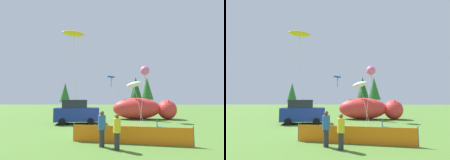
{
  "view_description": "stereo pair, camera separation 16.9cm",
  "coord_description": "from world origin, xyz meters",
  "views": [
    {
      "loc": [
        1.27,
        -13.99,
        2.39
      ],
      "look_at": [
        0.78,
        5.42,
        4.49
      ],
      "focal_mm": 28.0,
      "sensor_mm": 36.0,
      "label": 1
    },
    {
      "loc": [
        1.44,
        -13.98,
        2.39
      ],
      "look_at": [
        0.78,
        5.42,
        4.49
      ],
      "focal_mm": 28.0,
      "sensor_mm": 36.0,
      "label": 2
    }
  ],
  "objects": [
    {
      "name": "kite_pink_octopus",
      "position": [
        4.49,
        5.6,
        5.57
      ],
      "size": [
        1.46,
        2.68,
        6.1
      ],
      "color": "silver",
      "rests_on": "ground"
    },
    {
      "name": "kite_yellow_hero",
      "position": [
        -3.28,
        3.96,
        9.32
      ],
      "size": [
        2.36,
        2.25,
        9.88
      ],
      "color": "silver",
      "rests_on": "ground"
    },
    {
      "name": "spectator_in_grey_shirt",
      "position": [
        1.29,
        -5.46,
        0.91
      ],
      "size": [
        0.36,
        0.36,
        1.67
      ],
      "color": "#2D2D38",
      "rests_on": "ground"
    },
    {
      "name": "horizon_tree_east",
      "position": [
        -12.0,
        30.76,
        3.99
      ],
      "size": [
        2.72,
        2.72,
        6.5
      ],
      "color": "brown",
      "rests_on": "ground"
    },
    {
      "name": "folding_chair",
      "position": [
        4.17,
        -1.87,
        0.57
      ],
      "size": [
        0.67,
        0.67,
        0.97
      ],
      "rotation": [
        0.0,
        0.0,
        -0.27
      ],
      "color": "#1959A5",
      "rests_on": "ground"
    },
    {
      "name": "safety_fence",
      "position": [
        1.99,
        -4.32,
        0.46
      ],
      "size": [
        6.4,
        1.08,
        1.01
      ],
      "rotation": [
        0.0,
        0.0,
        -0.16
      ],
      "color": "orange",
      "rests_on": "ground"
    },
    {
      "name": "inflatable_cat",
      "position": [
        4.47,
        7.19,
        1.15
      ],
      "size": [
        7.58,
        2.51,
        2.5
      ],
      "rotation": [
        0.0,
        0.0,
        -0.0
      ],
      "color": "red",
      "rests_on": "ground"
    },
    {
      "name": "kite_blue_box",
      "position": [
        0.62,
        8.67,
        5.16
      ],
      "size": [
        3.09,
        1.44,
        5.41
      ],
      "color": "silver",
      "rests_on": "ground"
    },
    {
      "name": "ground_plane",
      "position": [
        0.0,
        0.0,
        0.0
      ],
      "size": [
        120.0,
        120.0,
        0.0
      ],
      "primitive_type": "plane",
      "color": "#4C752D"
    },
    {
      "name": "horizon_tree_mid",
      "position": [
        10.52,
        39.02,
        5.52
      ],
      "size": [
        3.77,
        3.77,
        8.99
      ],
      "color": "brown",
      "rests_on": "ground"
    },
    {
      "name": "horizon_tree_west",
      "position": [
        7.0,
        37.84,
        5.45
      ],
      "size": [
        3.72,
        3.72,
        8.87
      ],
      "color": "brown",
      "rests_on": "ground"
    },
    {
      "name": "spectator_in_red_shirt",
      "position": [
        0.53,
        -4.97,
        0.97
      ],
      "size": [
        0.39,
        0.39,
        1.79
      ],
      "color": "#2D2D38",
      "rests_on": "ground"
    },
    {
      "name": "parked_car",
      "position": [
        -2.61,
        3.17,
        1.11
      ],
      "size": [
        4.42,
        2.55,
        2.31
      ],
      "rotation": [
        0.0,
        0.0,
        0.16
      ],
      "color": "navy",
      "rests_on": "ground"
    },
    {
      "name": "kite_white_ghost",
      "position": [
        3.34,
        6.78,
        4.09
      ],
      "size": [
        2.17,
        3.76,
        4.65
      ],
      "color": "silver",
      "rests_on": "ground"
    }
  ]
}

